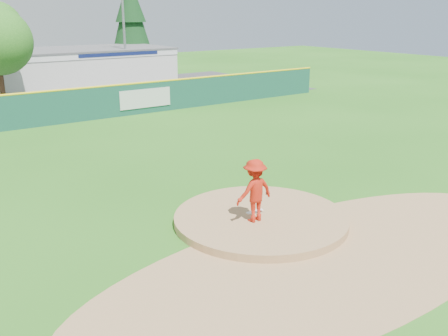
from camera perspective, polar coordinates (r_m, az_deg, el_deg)
ground at (r=16.01m, az=4.20°, el=-6.20°), size 120.00×120.00×0.00m
pitchers_mound at (r=16.01m, az=4.20°, el=-6.20°), size 5.50×5.50×0.50m
pitching_rubber at (r=16.12m, az=3.54°, el=-4.98°), size 0.60×0.15×0.04m
infield_dirt_arc at (r=14.07m, az=12.13°, el=-10.07°), size 15.40×15.40×0.01m
parking_lot at (r=39.87m, az=-21.59°, el=7.07°), size 44.00×16.00×0.02m
pitcher at (r=15.15m, az=3.52°, el=-2.58°), size 1.27×0.73×1.96m
pool_building_grp at (r=46.12m, az=-16.14°, el=10.95°), size 15.20×8.20×3.31m
fence_banners at (r=30.23m, az=-23.61°, el=5.73°), size 20.71×0.04×1.20m
outfield_fence at (r=31.16m, az=-17.53°, el=6.87°), size 40.00×0.14×2.07m
conifer_tree at (r=52.28m, az=-10.60°, el=16.30°), size 4.40×4.40×9.50m
light_pole_right at (r=44.24m, az=-11.41°, el=16.08°), size 1.75×0.25×10.00m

